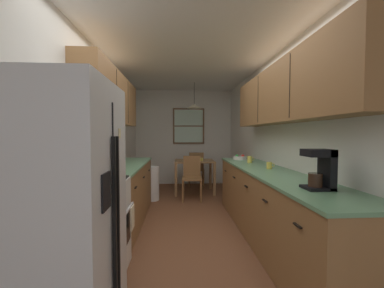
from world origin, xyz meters
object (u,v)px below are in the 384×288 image
at_px(dining_chair_near, 192,175).
at_px(fruit_bowl, 240,158).
at_px(dining_table, 194,166).
at_px(mug_spare, 250,159).
at_px(table_serving_bowl, 198,159).
at_px(microwave_over_range, 77,101).
at_px(storage_canister, 107,166).
at_px(trash_bin, 152,183).
at_px(stove_range, 92,227).
at_px(coffee_maker, 321,168).
at_px(refrigerator, 59,211).
at_px(mug_by_coffeemaker, 269,165).
at_px(dining_chair_far, 196,168).

bearing_deg(dining_chair_near, fruit_bowl, -39.39).
bearing_deg(dining_table, mug_spare, -65.94).
xyz_separation_m(mug_spare, table_serving_bowl, (-0.69, 1.67, -0.17)).
xyz_separation_m(dining_table, table_serving_bowl, (0.08, -0.06, 0.16)).
xyz_separation_m(microwave_over_range, storage_canister, (0.11, 0.53, -0.68)).
bearing_deg(table_serving_bowl, trash_bin, -152.62).
bearing_deg(table_serving_bowl, dining_table, 145.36).
bearing_deg(dining_table, storage_canister, -114.84).
distance_m(stove_range, dining_chair_near, 2.82).
height_order(coffee_maker, mug_spare, coffee_maker).
distance_m(mug_spare, table_serving_bowl, 1.81).
bearing_deg(mug_spare, refrigerator, -132.33).
height_order(stove_range, mug_spare, stove_range).
distance_m(dining_table, trash_bin, 1.12).
bearing_deg(dining_table, refrigerator, -106.83).
bearing_deg(dining_table, fruit_bowl, -59.31).
distance_m(dining_chair_near, coffee_maker, 3.18).
bearing_deg(storage_canister, stove_range, -89.39).
bearing_deg(dining_chair_near, storage_canister, -118.66).
relative_size(microwave_over_range, dining_table, 0.63).
bearing_deg(microwave_over_range, dining_table, 67.23).
xyz_separation_m(trash_bin, coffee_maker, (1.72, -2.98, 0.73)).
relative_size(dining_table, trash_bin, 1.31).
xyz_separation_m(refrigerator, mug_spare, (1.94, 2.13, 0.10)).
height_order(mug_by_coffeemaker, fruit_bowl, fruit_bowl).
height_order(dining_chair_far, storage_canister, storage_canister).
xyz_separation_m(microwave_over_range, mug_spare, (2.10, 1.43, -0.72)).
relative_size(dining_chair_near, trash_bin, 1.30).
bearing_deg(dining_chair_near, refrigerator, -108.13).
distance_m(dining_chair_far, coffee_maker, 4.23).
bearing_deg(dining_chair_near, mug_by_coffeemaker, -63.65).
bearing_deg(table_serving_bowl, stove_range, -112.71).
relative_size(storage_canister, mug_by_coffeemaker, 1.64).
bearing_deg(microwave_over_range, dining_chair_far, 69.15).
bearing_deg(refrigerator, fruit_bowl, 53.87).
relative_size(trash_bin, fruit_bowl, 2.80).
bearing_deg(fruit_bowl, coffee_maker, -88.44).
bearing_deg(dining_chair_near, mug_spare, -53.49).
xyz_separation_m(mug_by_coffeemaker, mug_spare, (-0.05, 0.68, 0.01)).
height_order(refrigerator, dining_table, refrigerator).
height_order(storage_canister, coffee_maker, coffee_maker).
xyz_separation_m(refrigerator, stove_range, (-0.04, 0.70, -0.38)).
relative_size(coffee_maker, mug_by_coffeemaker, 3.08).
relative_size(microwave_over_range, dining_chair_near, 0.64).
bearing_deg(dining_table, dining_chair_far, 80.69).
relative_size(storage_canister, mug_spare, 1.59).
relative_size(dining_chair_far, trash_bin, 1.30).
relative_size(dining_chair_near, storage_canister, 5.04).
relative_size(microwave_over_range, dining_chair_far, 0.64).
bearing_deg(refrigerator, dining_chair_far, 74.10).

